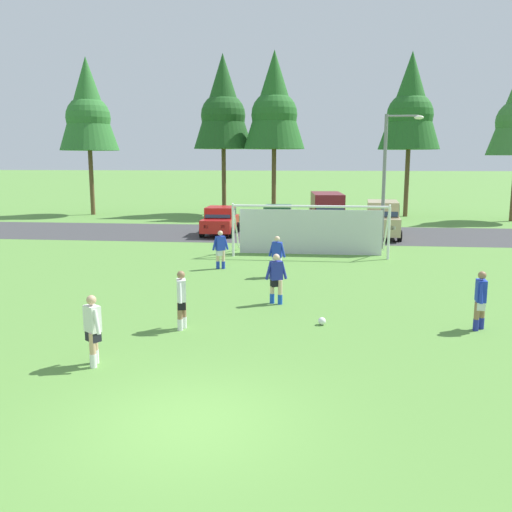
{
  "coord_description": "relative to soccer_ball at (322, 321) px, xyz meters",
  "views": [
    {
      "loc": [
        2.22,
        -8.86,
        4.62
      ],
      "look_at": [
        0.2,
        9.02,
        1.42
      ],
      "focal_mm": 38.36,
      "sensor_mm": 36.0,
      "label": 1
    }
  ],
  "objects": [
    {
      "name": "soccer_ball",
      "position": [
        0.0,
        0.0,
        0.0
      ],
      "size": [
        0.22,
        0.22,
        0.22
      ],
      "color": "white",
      "rests_on": "ground"
    },
    {
      "name": "player_striker_near",
      "position": [
        -5.16,
        -3.67,
        0.71
      ],
      "size": [
        0.59,
        0.57,
        1.64
      ],
      "color": "tan",
      "rests_on": "ground"
    },
    {
      "name": "player_midfield_center",
      "position": [
        -4.26,
        7.63,
        0.71
      ],
      "size": [
        0.69,
        0.43,
        1.64
      ],
      "color": "beige",
      "rests_on": "ground"
    },
    {
      "name": "street_lamp",
      "position": [
        3.38,
        13.97,
        3.46
      ],
      "size": [
        2.0,
        0.32,
        6.86
      ],
      "color": "slate",
      "rests_on": "ground"
    },
    {
      "name": "tree_center_back",
      "position": [
        -3.75,
        29.45,
        8.85
      ],
      "size": [
        4.88,
        4.88,
        13.02
      ],
      "color": "brown",
      "rests_on": "ground"
    },
    {
      "name": "tree_left_edge",
      "position": [
        -19.04,
        29.26,
        8.7
      ],
      "size": [
        4.8,
        4.8,
        12.8
      ],
      "color": "brown",
      "rests_on": "ground"
    },
    {
      "name": "parked_car_slot_center",
      "position": [
        3.66,
        18.04,
        1.0
      ],
      "size": [
        2.4,
        4.73,
        2.16
      ],
      "color": "tan",
      "rests_on": "ground"
    },
    {
      "name": "player_trailing_back",
      "position": [
        -1.47,
        2.16,
        0.71
      ],
      "size": [
        0.73,
        0.38,
        1.64
      ],
      "color": "beige",
      "rests_on": "ground"
    },
    {
      "name": "ground_plane",
      "position": [
        -2.41,
        8.88,
        -0.11
      ],
      "size": [
        400.0,
        400.0,
        0.0
      ],
      "primitive_type": "plane",
      "color": "#598C3D"
    },
    {
      "name": "player_winger_right",
      "position": [
        -1.75,
        6.24,
        0.71
      ],
      "size": [
        0.72,
        0.31,
        1.64
      ],
      "color": "beige",
      "rests_on": "ground"
    },
    {
      "name": "soccer_goal",
      "position": [
        -0.53,
        11.49,
        1.18
      ],
      "size": [
        7.44,
        1.95,
        2.57
      ],
      "color": "white",
      "rests_on": "ground"
    },
    {
      "name": "player_defender_far",
      "position": [
        4.27,
        0.04,
        0.71
      ],
      "size": [
        0.35,
        0.73,
        1.64
      ],
      "color": "#936B4C",
      "rests_on": "ground"
    },
    {
      "name": "parked_car_slot_center_left",
      "position": [
        0.41,
        19.64,
        1.23
      ],
      "size": [
        2.47,
        4.94,
        2.52
      ],
      "color": "maroon",
      "rests_on": "ground"
    },
    {
      "name": "tree_mid_right",
      "position": [
        6.95,
        30.67,
        8.8
      ],
      "size": [
        4.85,
        4.85,
        12.94
      ],
      "color": "brown",
      "rests_on": "ground"
    },
    {
      "name": "tree_mid_left",
      "position": [
        -8.12,
        31.03,
        8.94
      ],
      "size": [
        4.93,
        4.93,
        13.16
      ],
      "color": "brown",
      "rests_on": "ground"
    },
    {
      "name": "parking_lot_strip",
      "position": [
        -2.41,
        19.05,
        -0.11
      ],
      "size": [
        52.0,
        8.4,
        0.01
      ],
      "primitive_type": "cube",
      "color": "#3D3D3F",
      "rests_on": "ground"
    },
    {
      "name": "parked_car_slot_left",
      "position": [
        -2.7,
        19.63,
        0.77
      ],
      "size": [
        2.05,
        4.21,
        1.72
      ],
      "color": "#194C2D",
      "rests_on": "ground"
    },
    {
      "name": "player_winger_left",
      "position": [
        -3.84,
        -0.81,
        0.71
      ],
      "size": [
        0.33,
        0.75,
        1.64
      ],
      "color": "#936B4C",
      "rests_on": "ground"
    },
    {
      "name": "parked_car_slot_far_left",
      "position": [
        -6.15,
        18.16,
        0.77
      ],
      "size": [
        2.08,
        4.22,
        1.72
      ],
      "color": "red",
      "rests_on": "ground"
    }
  ]
}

